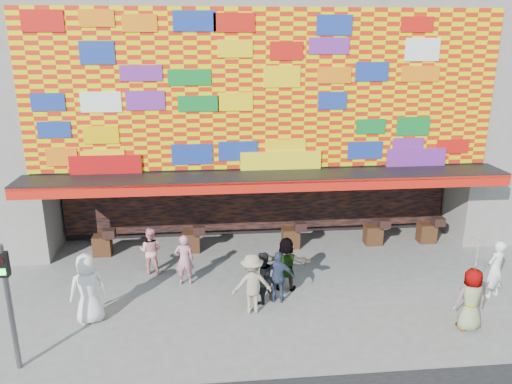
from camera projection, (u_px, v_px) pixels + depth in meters
ground at (282, 317)px, 13.26m from camera, size 90.00×90.00×0.00m
shop_building at (253, 88)px, 19.49m from camera, size 15.20×9.40×10.00m
signal_left at (8, 294)px, 10.70m from camera, size 0.22×0.20×3.00m
ped_a at (88, 289)px, 12.82m from camera, size 1.07×0.87×1.89m
ped_b at (184, 260)px, 14.87m from camera, size 0.58×0.38×1.57m
ped_c at (262, 278)px, 13.83m from camera, size 0.91×0.84×1.50m
ped_d at (252, 284)px, 13.31m from camera, size 1.14×0.73×1.67m
ped_e at (278, 277)px, 13.86m from camera, size 0.94×0.52×1.51m
ped_f at (286, 264)px, 14.54m from camera, size 1.57×0.83×1.62m
ped_g at (471, 300)px, 12.51m from camera, size 0.84×0.58×1.66m
ped_h at (495, 269)px, 14.12m from camera, size 0.73×0.63×1.70m
ped_i at (151, 251)px, 15.60m from camera, size 0.84×0.73×1.50m
parasol at (478, 253)px, 12.14m from camera, size 1.19×1.20×1.78m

